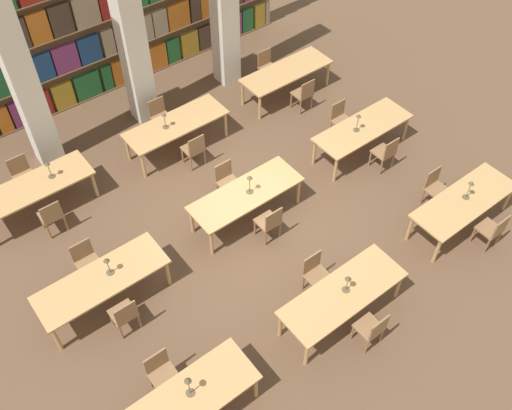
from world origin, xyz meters
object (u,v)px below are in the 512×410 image
chair_1 (162,372)px  reading_table_1 (343,295)px  reading_table_6 (34,188)px  chair_12 (51,215)px  reading_table_0 (184,403)px  desk_lamp_3 (107,263)px  chair_10 (386,152)px  chair_3 (315,273)px  chair_17 (267,66)px  pillar_left (8,42)px  chair_13 (23,175)px  reading_table_4 (246,195)px  desk_lamp_4 (250,181)px  chair_11 (341,119)px  reading_table_7 (176,125)px  desk_lamp_6 (48,167)px  desk_lamp_5 (358,120)px  reading_table_8 (286,73)px  chair_7 (87,261)px  chair_9 (227,180)px  chair_4 (492,230)px  chair_15 (160,116)px  reading_table_2 (464,202)px  chair_2 (372,329)px  desk_lamp_0 (188,384)px  chair_8 (270,222)px  chair_14 (194,149)px  reading_table_5 (363,129)px  chair_5 (435,187)px  chair_6 (125,314)px  desk_lamp_2 (470,187)px  chair_16 (304,94)px  reading_table_3 (102,281)px  desk_lamp_1 (348,281)px  desk_lamp_7 (164,118)px  pillar_center (124,1)px

chair_1 → reading_table_1: (3.14, -0.77, 0.18)m
reading_table_6 → chair_12: chair_12 is taller
reading_table_0 → desk_lamp_3: (0.24, 2.70, 0.35)m
chair_1 → chair_10: 6.59m
chair_3 → chair_17: size_ratio=1.00×
pillar_left → chair_13: size_ratio=6.86×
reading_table_4 → desk_lamp_4: (0.07, -0.03, 0.38)m
chair_11 → reading_table_7: bearing=-30.8°
desk_lamp_6 → reading_table_4: bearing=-44.1°
chair_1 → desk_lamp_5: desk_lamp_5 is taller
reading_table_1 → reading_table_8: 6.36m
chair_7 → chair_9: (3.21, 0.08, 0.00)m
chair_4 → chair_15: size_ratio=1.00×
chair_13 → chair_9: bearing=140.1°
chair_11 → desk_lamp_4: bearing=13.0°
reading_table_2 → chair_15: 6.86m
chair_2 → chair_4: (3.33, 0.09, 0.00)m
pillar_left → chair_1: pillar_left is taller
desk_lamp_0 → chair_7: (-0.08, 3.35, -0.58)m
desk_lamp_4 → desk_lamp_5: size_ratio=1.01×
chair_8 → chair_14: bearing=90.2°
reading_table_5 → chair_14: 3.71m
chair_5 → desk_lamp_5: size_ratio=1.96×
pillar_left → reading_table_6: bearing=-120.9°
chair_9 → chair_10: same height
reading_table_2 → chair_4: size_ratio=2.67×
desk_lamp_6 → chair_8: bearing=-50.3°
chair_6 → reading_table_4: 3.28m
desk_lamp_2 → desk_lamp_5: 2.73m
chair_16 → reading_table_6: bearing=172.7°
chair_2 → desk_lamp_4: size_ratio=1.94×
chair_8 → desk_lamp_5: desk_lamp_5 is taller
pillar_left → desk_lamp_6: bearing=-106.2°
reading_table_5 → reading_table_2: bearing=-89.1°
desk_lamp_6 → chair_5: bearing=-38.1°
reading_table_3 → reading_table_4: same height
reading_table_1 → reading_table_3: size_ratio=1.00×
reading_table_2 → reading_table_5: 2.74m
reading_table_5 → chair_10: size_ratio=2.67×
desk_lamp_1 → desk_lamp_2: bearing=2.0°
reading_table_3 → desk_lamp_7: (2.98, 2.70, 0.34)m
pillar_center → chair_14: (0.03, -2.14, -2.53)m
reading_table_1 → chair_17: chair_17 is taller
chair_6 → chair_11: (6.40, 1.49, 0.00)m
reading_table_7 → reading_table_8: same height
chair_11 → desk_lamp_6: bearing=-18.6°
chair_1 → desk_lamp_2: desk_lamp_2 is taller
reading_table_4 → chair_12: chair_12 is taller
reading_table_6 → reading_table_0: bearing=-90.2°
chair_1 → pillar_left: bearing=-97.3°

